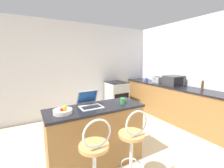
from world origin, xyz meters
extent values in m
cube|color=silver|center=(0.00, 2.82, 1.30)|extent=(12.00, 0.06, 2.60)
cube|color=olive|center=(-0.43, 0.60, 0.44)|extent=(1.41, 0.51, 0.89)
cube|color=black|center=(-0.43, 0.60, 0.90)|extent=(1.44, 0.54, 0.03)
cube|color=olive|center=(2.05, 1.15, 0.44)|extent=(0.59, 3.29, 0.89)
cube|color=black|center=(2.05, 1.15, 0.90)|extent=(0.62, 3.32, 0.03)
cylinder|color=#B7844C|center=(-0.69, 0.05, 0.67)|extent=(0.34, 0.34, 0.04)
torus|color=silver|center=(-0.69, -0.04, 0.86)|extent=(0.32, 0.02, 0.32)
cylinder|color=silver|center=(-0.17, 0.05, 0.33)|extent=(0.04, 0.04, 0.65)
torus|color=silver|center=(-0.17, 0.05, 0.23)|extent=(0.28, 0.28, 0.02)
cylinder|color=#B7844C|center=(-0.17, 0.05, 0.67)|extent=(0.34, 0.34, 0.04)
torus|color=silver|center=(-0.17, -0.04, 0.86)|extent=(0.32, 0.02, 0.32)
cube|color=#B7BABF|center=(-0.49, 0.61, 0.93)|extent=(0.32, 0.26, 0.01)
cube|color=black|center=(-0.49, 0.59, 0.93)|extent=(0.27, 0.14, 0.00)
cube|color=#B7BABF|center=(-0.49, 0.76, 1.05)|extent=(0.32, 0.13, 0.22)
cube|color=#19478C|center=(-0.49, 0.75, 1.05)|extent=(0.28, 0.10, 0.18)
cube|color=#2D2D30|center=(2.04, 1.20, 1.05)|extent=(0.46, 0.38, 0.26)
cube|color=black|center=(2.00, 1.01, 1.05)|extent=(0.33, 0.01, 0.21)
cube|color=#4C4C51|center=(2.21, 1.01, 1.05)|extent=(0.09, 0.01, 0.21)
cube|color=#9EA3A8|center=(2.05, 1.77, 1.01)|extent=(0.18, 0.25, 0.17)
cube|color=black|center=(2.02, 1.77, 1.10)|extent=(0.04, 0.18, 0.00)
cube|color=black|center=(2.09, 1.77, 1.10)|extent=(0.04, 0.18, 0.00)
cube|color=black|center=(1.95, 1.77, 1.04)|extent=(0.02, 0.02, 0.02)
cube|color=#9EA3A8|center=(1.08, 2.48, 0.45)|extent=(0.57, 0.59, 0.90)
cube|color=black|center=(1.08, 2.18, 0.41)|extent=(0.48, 0.01, 0.41)
cube|color=black|center=(1.08, 2.48, 0.91)|extent=(0.57, 0.59, 0.02)
cylinder|color=black|center=(0.96, 2.36, 0.93)|extent=(0.11, 0.11, 0.01)
cylinder|color=black|center=(1.21, 2.36, 0.93)|extent=(0.11, 0.11, 0.01)
cylinder|color=black|center=(0.96, 2.60, 0.93)|extent=(0.11, 0.11, 0.01)
cylinder|color=black|center=(1.21, 2.60, 0.93)|extent=(0.11, 0.11, 0.01)
cylinder|color=silver|center=(-0.91, 0.56, 0.95)|extent=(0.24, 0.24, 0.05)
sphere|color=red|center=(-0.92, 0.51, 0.99)|extent=(0.06, 0.06, 0.06)
sphere|color=orange|center=(-0.90, 0.51, 1.00)|extent=(0.07, 0.07, 0.07)
sphere|color=#66B233|center=(-0.87, 0.59, 0.99)|extent=(0.06, 0.06, 0.06)
cylinder|color=#338447|center=(0.00, 0.52, 0.97)|extent=(0.07, 0.07, 0.09)
torus|color=#338447|center=(0.05, 0.52, 0.97)|extent=(0.01, 0.06, 0.06)
cylinder|color=#4C2D19|center=(2.14, 0.50, 1.02)|extent=(0.05, 0.05, 0.19)
sphere|color=#4C2D19|center=(2.14, 0.50, 1.12)|extent=(0.04, 0.04, 0.04)
cylinder|color=#2D51AD|center=(1.97, 2.15, 0.97)|extent=(0.08, 0.08, 0.10)
torus|color=#2D51AD|center=(2.02, 2.15, 0.97)|extent=(0.01, 0.06, 0.06)
camera|label=1|loc=(-1.26, -1.37, 1.63)|focal=24.00mm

